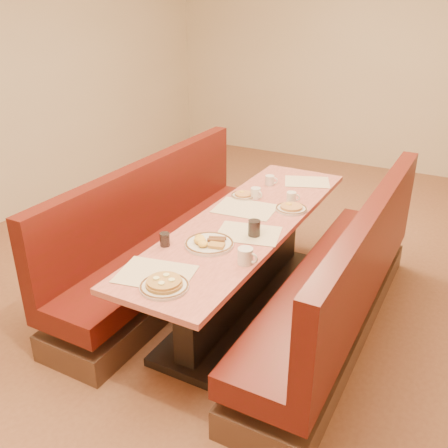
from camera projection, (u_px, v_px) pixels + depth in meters
The scene contains 19 objects.
ground at pixel (244, 306), 3.92m from camera, with size 8.00×8.00×0.00m, color #9E6647.
room_envelope at pixel (250, 47), 3.11m from camera, with size 6.04×8.04×2.82m.
diner_table at pixel (245, 265), 3.76m from camera, with size 0.70×2.50×0.75m.
booth_left at pixel (165, 245), 4.09m from camera, with size 0.55×2.50×1.05m.
booth_right at pixel (340, 291), 3.45m from camera, with size 0.55×2.50×1.05m.
placemat_near_left at pixel (156, 274), 2.90m from camera, with size 0.43×0.32×0.00m, color beige.
placemat_near_right at pixel (249, 233), 3.39m from camera, with size 0.42×0.31×0.00m, color beige.
placemat_far_left at pixel (245, 209), 3.78m from camera, with size 0.45×0.34×0.00m, color beige.
placemat_far_right at pixel (307, 182), 4.32m from camera, with size 0.38×0.28×0.00m, color beige.
pancake_plate at pixel (164, 285), 2.76m from camera, with size 0.28×0.28×0.06m.
eggs_plate at pixel (209, 243), 3.22m from camera, with size 0.32×0.32×0.06m.
extra_plate_mid at pixel (291, 208), 3.75m from camera, with size 0.24×0.24×0.05m.
extra_plate_far at pixel (244, 195), 4.00m from camera, with size 0.20×0.20×0.04m.
coffee_mug_a at pixel (246, 256), 3.00m from camera, with size 0.13×0.09×0.10m.
coffee_mug_b at pixel (256, 193), 3.96m from camera, with size 0.11×0.08×0.09m.
coffee_mug_c at pixel (292, 197), 3.89m from camera, with size 0.11×0.08×0.08m.
coffee_mug_d at pixel (270, 180), 4.24m from camera, with size 0.11×0.08×0.08m.
soda_tumbler_near at pixel (165, 240), 3.21m from camera, with size 0.06×0.06×0.09m.
soda_tumbler_mid at pixel (254, 228), 3.34m from camera, with size 0.08×0.08×0.11m.
Camera 1 is at (1.42, -2.97, 2.24)m, focal length 40.00 mm.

